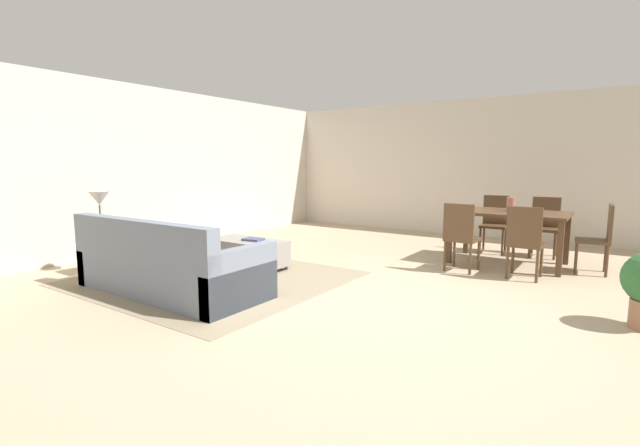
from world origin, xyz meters
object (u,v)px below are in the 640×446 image
ottoman_table (247,252)px  vase_centerpiece (511,204)px  side_table (102,240)px  book_on_ottoman (253,239)px  couch (168,267)px  dining_chair_head_east (600,235)px  dining_chair_near_left (461,233)px  dining_chair_near_right (525,238)px  dining_chair_far_left (495,220)px  dining_table (509,218)px  table_lamp (99,200)px  dining_chair_far_right (545,223)px

ottoman_table → vase_centerpiece: (2.91, 2.37, 0.63)m
side_table → book_on_ottoman: bearing=41.6°
couch → book_on_ottoman: couch is taller
dining_chair_head_east → dining_chair_near_left: bearing=-149.1°
side_table → dining_chair_near_left: size_ratio=0.61×
vase_centerpiece → book_on_ottoman: 3.69m
couch → book_on_ottoman: 1.37m
couch → dining_chair_near_right: (3.18, 2.87, 0.23)m
side_table → book_on_ottoman: side_table is taller
dining_chair_far_left → dining_chair_head_east: same height
dining_chair_far_left → vase_centerpiece: vase_centerpiece is taller
ottoman_table → dining_chair_near_right: size_ratio=1.21×
dining_chair_near_left → dining_chair_head_east: size_ratio=1.00×
dining_chair_far_left → vase_centerpiece: 0.95m
couch → dining_chair_far_left: (2.44, 4.52, 0.23)m
dining_table → ottoman_table: bearing=-141.1°
couch → dining_table: 4.67m
dining_table → table_lamp: bearing=-139.5°
couch → dining_chair_head_east: size_ratio=2.49×
table_lamp → dining_chair_head_east: bearing=34.3°
side_table → dining_chair_far_right: bearing=44.5°
dining_chair_near_left → vase_centerpiece: 1.06m
dining_chair_near_left → book_on_ottoman: bearing=-148.5°
side_table → couch: bearing=-2.5°
ottoman_table → table_lamp: (-1.36, -1.29, 0.74)m
side_table → dining_table: dining_table is taller
dining_chair_near_right → table_lamp: bearing=-148.8°
table_lamp → dining_table: size_ratio=0.34×
dining_chair_near_left → dining_chair_far_left: (0.04, 1.70, 0.00)m
ottoman_table → table_lamp: table_lamp is taller
side_table → dining_chair_head_east: dining_chair_head_east is taller
dining_chair_head_east → book_on_ottoman: dining_chair_head_east is taller
dining_chair_far_left → dining_chair_far_right: 0.74m
table_lamp → dining_chair_far_left: size_ratio=0.57×
dining_chair_near_left → book_on_ottoman: size_ratio=3.54×
dining_chair_far_right → dining_chair_far_left: bearing=-174.7°
dining_chair_far_right → book_on_ottoman: size_ratio=3.54×
dining_table → book_on_ottoman: size_ratio=5.95×
dining_chair_near_right → book_on_ottoman: 3.49m
dining_chair_near_right → dining_chair_far_left: bearing=114.0°
dining_chair_far_left → dining_chair_far_right: (0.73, 0.07, 0.00)m
vase_centerpiece → side_table: bearing=-139.3°
couch → dining_chair_near_right: 4.29m
ottoman_table → table_lamp: 2.02m
dining_table → dining_chair_far_left: bearing=114.7°
ottoman_table → couch: bearing=-86.5°
couch → dining_chair_far_left: dining_chair_far_left is taller
dining_table → book_on_ottoman: dining_table is taller
couch → dining_chair_head_east: (3.94, 3.74, 0.23)m
table_lamp → vase_centerpiece: size_ratio=2.58×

